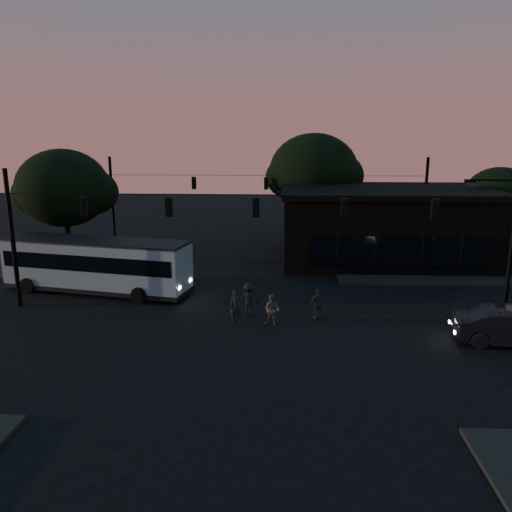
{
  "coord_description": "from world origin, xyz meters",
  "views": [
    {
      "loc": [
        1.33,
        -21.32,
        9.05
      ],
      "look_at": [
        0.0,
        4.0,
        3.0
      ],
      "focal_mm": 35.0,
      "sensor_mm": 36.0,
      "label": 1
    }
  ],
  "objects_px": {
    "bus": "(96,263)",
    "pedestrian_c": "(318,304)",
    "pedestrian_d": "(249,299)",
    "pedestrian_a": "(236,306)",
    "building": "(384,224)",
    "pedestrian_b": "(272,310)"
  },
  "relations": [
    {
      "from": "bus",
      "to": "pedestrian_c",
      "type": "distance_m",
      "value": 13.47
    },
    {
      "from": "pedestrian_b",
      "to": "pedestrian_c",
      "type": "distance_m",
      "value": 2.55
    },
    {
      "from": "bus",
      "to": "pedestrian_c",
      "type": "relative_size",
      "value": 7.4
    },
    {
      "from": "pedestrian_c",
      "to": "pedestrian_b",
      "type": "bearing_deg",
      "value": 2.1
    },
    {
      "from": "building",
      "to": "bus",
      "type": "distance_m",
      "value": 20.79
    },
    {
      "from": "pedestrian_d",
      "to": "pedestrian_b",
      "type": "bearing_deg",
      "value": 142.09
    },
    {
      "from": "pedestrian_b",
      "to": "building",
      "type": "bearing_deg",
      "value": 80.94
    },
    {
      "from": "pedestrian_c",
      "to": "bus",
      "type": "bearing_deg",
      "value": -39.6
    },
    {
      "from": "pedestrian_d",
      "to": "pedestrian_a",
      "type": "bearing_deg",
      "value": 76.1
    },
    {
      "from": "pedestrian_c",
      "to": "pedestrian_d",
      "type": "height_order",
      "value": "pedestrian_d"
    },
    {
      "from": "bus",
      "to": "pedestrian_d",
      "type": "distance_m",
      "value": 9.95
    },
    {
      "from": "bus",
      "to": "pedestrian_a",
      "type": "xyz_separation_m",
      "value": [
        8.71,
        -4.57,
        -0.98
      ]
    },
    {
      "from": "pedestrian_a",
      "to": "pedestrian_d",
      "type": "distance_m",
      "value": 1.28
    },
    {
      "from": "pedestrian_a",
      "to": "pedestrian_c",
      "type": "distance_m",
      "value": 4.2
    },
    {
      "from": "pedestrian_b",
      "to": "pedestrian_d",
      "type": "xyz_separation_m",
      "value": [
        -1.26,
        1.54,
        0.05
      ]
    },
    {
      "from": "building",
      "to": "pedestrian_d",
      "type": "bearing_deg",
      "value": -126.62
    },
    {
      "from": "building",
      "to": "bus",
      "type": "xyz_separation_m",
      "value": [
        -18.64,
        -9.16,
        -0.92
      ]
    },
    {
      "from": "pedestrian_d",
      "to": "pedestrian_c",
      "type": "bearing_deg",
      "value": -174.63
    },
    {
      "from": "bus",
      "to": "pedestrian_a",
      "type": "height_order",
      "value": "bus"
    },
    {
      "from": "bus",
      "to": "pedestrian_b",
      "type": "height_order",
      "value": "bus"
    },
    {
      "from": "building",
      "to": "pedestrian_c",
      "type": "xyz_separation_m",
      "value": [
        -5.79,
        -13.05,
        -1.92
      ]
    },
    {
      "from": "bus",
      "to": "pedestrian_d",
      "type": "height_order",
      "value": "bus"
    }
  ]
}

